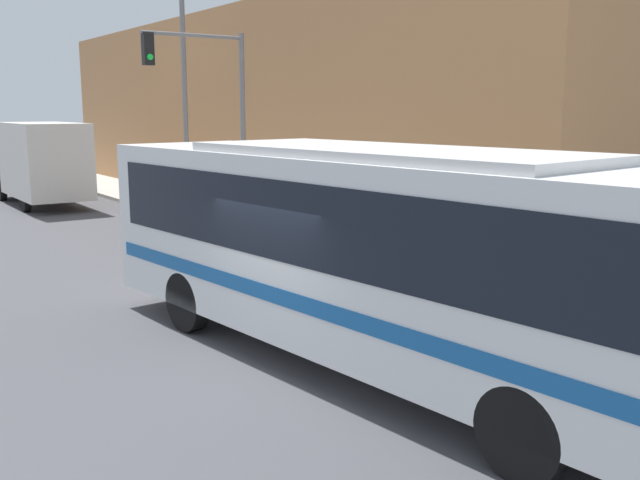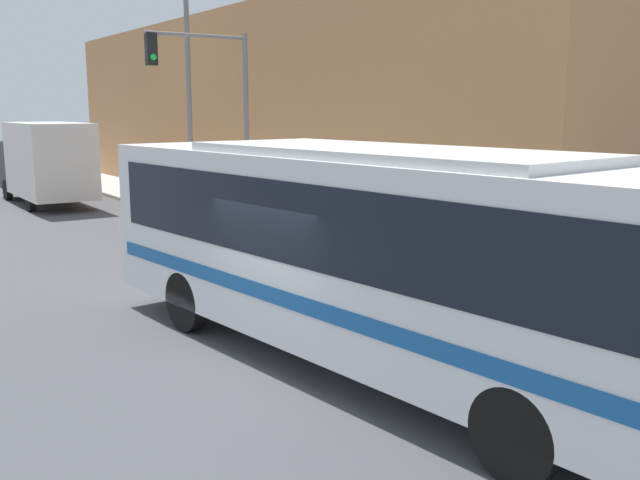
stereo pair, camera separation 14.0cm
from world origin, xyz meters
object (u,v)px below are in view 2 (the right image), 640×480
at_px(street_lamp, 181,80).
at_px(delivery_truck, 45,161).
at_px(parking_meter, 298,211).
at_px(city_bus, 380,244).
at_px(fire_hydrant, 375,249).
at_px(traffic_light_pole, 215,98).

bearing_deg(street_lamp, delivery_truck, 119.42).
bearing_deg(parking_meter, city_bus, -115.57).
bearing_deg(fire_hydrant, city_bus, -128.33).
height_order(parking_meter, street_lamp, street_lamp).
relative_size(traffic_light_pole, street_lamp, 0.74).
distance_m(city_bus, delivery_truck, 22.46).
bearing_deg(delivery_truck, fire_hydrant, -78.64).
bearing_deg(street_lamp, traffic_light_pole, -101.06).
xyz_separation_m(city_bus, delivery_truck, (0.73, 22.45, -0.14)).
bearing_deg(traffic_light_pole, parking_meter, -74.36).
bearing_deg(city_bus, traffic_light_pole, 68.82).
height_order(delivery_truck, fire_hydrant, delivery_truck).
distance_m(delivery_truck, fire_hydrant, 17.55).
bearing_deg(fire_hydrant, traffic_light_pole, 97.67).
xyz_separation_m(traffic_light_pole, parking_meter, (0.90, -3.20, -3.13)).
distance_m(delivery_truck, parking_meter, 14.16).
xyz_separation_m(fire_hydrant, street_lamp, (-0.02, 11.09, 4.34)).
relative_size(delivery_truck, fire_hydrant, 8.85).
relative_size(fire_hydrant, parking_meter, 0.59).
relative_size(city_bus, fire_hydrant, 14.61).
xyz_separation_m(delivery_truck, fire_hydrant, (3.45, -17.16, -1.25)).
distance_m(delivery_truck, traffic_light_pole, 11.09).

